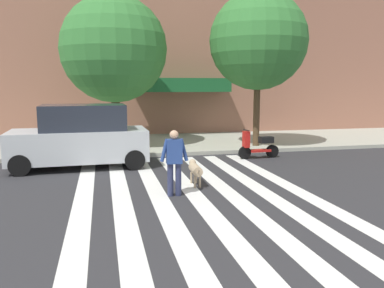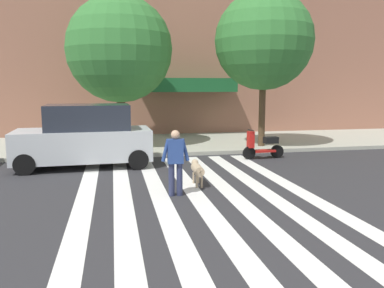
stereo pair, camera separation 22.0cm
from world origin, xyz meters
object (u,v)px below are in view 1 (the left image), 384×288
at_px(parked_scooter, 259,146).
at_px(street_tree_middle, 258,41).
at_px(street_tree_nearest, 114,49).
at_px(parked_car_behind_first, 81,137).
at_px(pedestrian_dog_walker, 174,159).
at_px(dog_on_leash, 195,169).

relative_size(parked_scooter, street_tree_middle, 0.25).
bearing_deg(street_tree_nearest, parked_car_behind_first, -110.25).
relative_size(parked_scooter, street_tree_nearest, 0.26).
xyz_separation_m(pedestrian_dog_walker, dog_on_leash, (0.75, 0.91, -0.48)).
relative_size(street_tree_nearest, dog_on_leash, 5.50).
relative_size(pedestrian_dog_walker, dog_on_leash, 1.44).
height_order(street_tree_middle, dog_on_leash, street_tree_middle).
distance_m(street_tree_middle, pedestrian_dog_walker, 8.73).
xyz_separation_m(street_tree_nearest, street_tree_middle, (5.88, -1.22, 0.35)).
bearing_deg(pedestrian_dog_walker, parked_scooter, 46.83).
xyz_separation_m(parked_scooter, street_tree_nearest, (-5.14, 3.31, 3.73)).
xyz_separation_m(parked_scooter, dog_on_leash, (-3.27, -3.37, -0.03)).
bearing_deg(parked_scooter, parked_car_behind_first, -178.35).
bearing_deg(dog_on_leash, pedestrian_dog_walker, -129.38).
relative_size(street_tree_middle, dog_on_leash, 5.66).
xyz_separation_m(street_tree_middle, pedestrian_dog_walker, (-4.75, -6.36, -3.63)).
relative_size(parked_car_behind_first, street_tree_middle, 0.69).
xyz_separation_m(parked_scooter, street_tree_middle, (0.74, 2.08, 4.07)).
distance_m(parked_scooter, street_tree_nearest, 7.16).
xyz_separation_m(parked_car_behind_first, dog_on_leash, (3.16, -3.18, -0.57)).
distance_m(parked_scooter, pedestrian_dog_walker, 5.89).
bearing_deg(pedestrian_dog_walker, parked_car_behind_first, 120.51).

